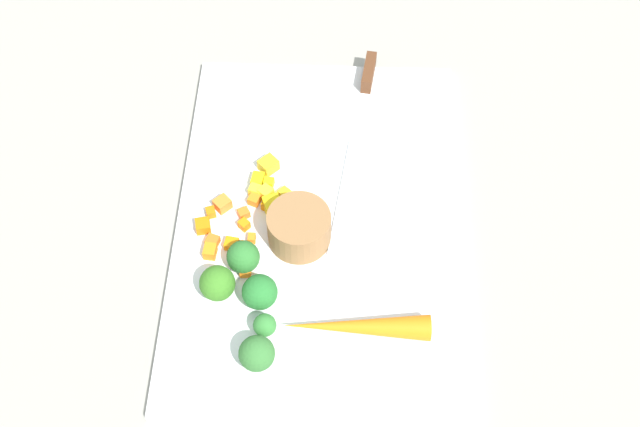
# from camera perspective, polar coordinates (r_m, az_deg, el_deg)

# --- Properties ---
(ground_plane) EXTENTS (4.00, 4.00, 0.00)m
(ground_plane) POSITION_cam_1_polar(r_m,az_deg,el_deg) (0.97, 0.00, -0.72)
(ground_plane) COLOR gray
(cutting_board) EXTENTS (0.51, 0.35, 0.01)m
(cutting_board) POSITION_cam_1_polar(r_m,az_deg,el_deg) (0.96, 0.00, -0.53)
(cutting_board) COLOR white
(cutting_board) RESTS_ON ground_plane
(prep_bowl) EXTENTS (0.08, 0.08, 0.05)m
(prep_bowl) POSITION_cam_1_polar(r_m,az_deg,el_deg) (0.92, -1.53, -1.04)
(prep_bowl) COLOR olive
(prep_bowl) RESTS_ON cutting_board
(chef_knife) EXTENTS (0.32, 0.06, 0.02)m
(chef_knife) POSITION_cam_1_polar(r_m,az_deg,el_deg) (1.05, 3.04, 7.39)
(chef_knife) COLOR silver
(chef_knife) RESTS_ON cutting_board
(whole_carrot) EXTENTS (0.03, 0.16, 0.03)m
(whole_carrot) POSITION_cam_1_polar(r_m,az_deg,el_deg) (0.87, 2.65, -8.25)
(whole_carrot) COLOR orange
(whole_carrot) RESTS_ON cutting_board
(carrot_dice_0) EXTENTS (0.02, 0.02, 0.01)m
(carrot_dice_0) POSITION_cam_1_polar(r_m,az_deg,el_deg) (0.94, -7.84, -2.03)
(carrot_dice_0) COLOR orange
(carrot_dice_0) RESTS_ON cutting_board
(carrot_dice_1) EXTENTS (0.02, 0.02, 0.01)m
(carrot_dice_1) POSITION_cam_1_polar(r_m,az_deg,el_deg) (0.97, -4.81, 1.01)
(carrot_dice_1) COLOR orange
(carrot_dice_1) RESTS_ON cutting_board
(carrot_dice_2) EXTENTS (0.02, 0.02, 0.01)m
(carrot_dice_2) POSITION_cam_1_polar(r_m,az_deg,el_deg) (0.93, -8.02, -2.76)
(carrot_dice_2) COLOR orange
(carrot_dice_2) RESTS_ON cutting_board
(carrot_dice_3) EXTENTS (0.02, 0.02, 0.01)m
(carrot_dice_3) POSITION_cam_1_polar(r_m,az_deg,el_deg) (0.95, -8.52, -0.90)
(carrot_dice_3) COLOR orange
(carrot_dice_3) RESTS_ON cutting_board
(carrot_dice_4) EXTENTS (0.02, 0.02, 0.01)m
(carrot_dice_4) POSITION_cam_1_polar(r_m,az_deg,el_deg) (0.95, -5.56, -0.82)
(carrot_dice_4) COLOR orange
(carrot_dice_4) RESTS_ON cutting_board
(carrot_dice_5) EXTENTS (0.02, 0.02, 0.01)m
(carrot_dice_5) POSITION_cam_1_polar(r_m,az_deg,el_deg) (0.93, -6.08, -2.98)
(carrot_dice_5) COLOR orange
(carrot_dice_5) RESTS_ON cutting_board
(carrot_dice_6) EXTENTS (0.01, 0.01, 0.01)m
(carrot_dice_6) POSITION_cam_1_polar(r_m,az_deg,el_deg) (0.96, -7.99, -0.06)
(carrot_dice_6) COLOR orange
(carrot_dice_6) RESTS_ON cutting_board
(carrot_dice_7) EXTENTS (0.01, 0.01, 0.01)m
(carrot_dice_7) POSITION_cam_1_polar(r_m,az_deg,el_deg) (0.93, -5.76, -2.40)
(carrot_dice_7) COLOR orange
(carrot_dice_7) RESTS_ON cutting_board
(carrot_dice_8) EXTENTS (0.01, 0.01, 0.01)m
(carrot_dice_8) POSITION_cam_1_polar(r_m,az_deg,el_deg) (0.94, -4.99, -1.81)
(carrot_dice_8) COLOR orange
(carrot_dice_8) RESTS_ON cutting_board
(carrot_dice_9) EXTENTS (0.02, 0.02, 0.01)m
(carrot_dice_9) POSITION_cam_1_polar(r_m,az_deg,el_deg) (0.96, -5.58, -0.09)
(carrot_dice_9) COLOR orange
(carrot_dice_9) RESTS_ON cutting_board
(carrot_dice_10) EXTENTS (0.02, 0.02, 0.01)m
(carrot_dice_10) POSITION_cam_1_polar(r_m,az_deg,el_deg) (0.96, -3.76, 0.69)
(carrot_dice_10) COLOR orange
(carrot_dice_10) RESTS_ON cutting_board
(carrot_dice_11) EXTENTS (0.02, 0.02, 0.01)m
(carrot_dice_11) POSITION_cam_1_polar(r_m,az_deg,el_deg) (0.97, -7.12, 0.69)
(carrot_dice_11) COLOR orange
(carrot_dice_11) RESTS_ON cutting_board
(carrot_dice_12) EXTENTS (0.01, 0.01, 0.01)m
(carrot_dice_12) POSITION_cam_1_polar(r_m,az_deg,el_deg) (0.91, -5.46, -4.17)
(carrot_dice_12) COLOR orange
(carrot_dice_12) RESTS_ON cutting_board
(carrot_dice_13) EXTENTS (0.02, 0.02, 0.01)m
(carrot_dice_13) POSITION_cam_1_polar(r_m,az_deg,el_deg) (0.94, -6.46, -2.23)
(carrot_dice_13) COLOR orange
(carrot_dice_13) RESTS_ON cutting_board
(pepper_dice_0) EXTENTS (0.02, 0.02, 0.01)m
(pepper_dice_0) POSITION_cam_1_polar(r_m,az_deg,el_deg) (0.97, -4.71, 1.69)
(pepper_dice_0) COLOR yellow
(pepper_dice_0) RESTS_ON cutting_board
(pepper_dice_1) EXTENTS (0.01, 0.01, 0.01)m
(pepper_dice_1) POSITION_cam_1_polar(r_m,az_deg,el_deg) (0.98, -3.75, 2.25)
(pepper_dice_1) COLOR yellow
(pepper_dice_1) RESTS_ON cutting_board
(pepper_dice_2) EXTENTS (0.02, 0.02, 0.01)m
(pepper_dice_2) POSITION_cam_1_polar(r_m,az_deg,el_deg) (0.98, -4.57, 2.45)
(pepper_dice_2) COLOR yellow
(pepper_dice_2) RESTS_ON cutting_board
(pepper_dice_3) EXTENTS (0.03, 0.03, 0.02)m
(pepper_dice_3) POSITION_cam_1_polar(r_m,az_deg,el_deg) (0.99, -3.78, 3.55)
(pepper_dice_3) COLOR yellow
(pepper_dice_3) RESTS_ON cutting_board
(pepper_dice_4) EXTENTS (0.03, 0.03, 0.02)m
(pepper_dice_4) POSITION_cam_1_polar(r_m,az_deg,el_deg) (0.96, -3.47, 0.58)
(pepper_dice_4) COLOR yellow
(pepper_dice_4) RESTS_ON cutting_board
(pepper_dice_5) EXTENTS (0.02, 0.02, 0.01)m
(pepper_dice_5) POSITION_cam_1_polar(r_m,az_deg,el_deg) (0.97, -2.58, 1.45)
(pepper_dice_5) COLOR yellow
(pepper_dice_5) RESTS_ON cutting_board
(pepper_dice_6) EXTENTS (0.02, 0.02, 0.01)m
(pepper_dice_6) POSITION_cam_1_polar(r_m,az_deg,el_deg) (0.97, -3.96, 1.52)
(pepper_dice_6) COLOR yellow
(pepper_dice_6) RESTS_ON cutting_board
(broccoli_floret_0) EXTENTS (0.04, 0.04, 0.04)m
(broccoli_floret_0) POSITION_cam_1_polar(r_m,az_deg,el_deg) (0.89, -7.49, -5.08)
(broccoli_floret_0) COLOR #87B965
(broccoli_floret_0) RESTS_ON cutting_board
(broccoli_floret_1) EXTENTS (0.03, 0.03, 0.03)m
(broccoli_floret_1) POSITION_cam_1_polar(r_m,az_deg,el_deg) (0.87, -4.05, -8.14)
(broccoli_floret_1) COLOR #82B762
(broccoli_floret_1) RESTS_ON cutting_board
(broccoli_floret_2) EXTENTS (0.04, 0.04, 0.04)m
(broccoli_floret_2) POSITION_cam_1_polar(r_m,az_deg,el_deg) (0.85, -4.63, -10.16)
(broccoli_floret_2) COLOR #92B65D
(broccoli_floret_2) RESTS_ON cutting_board
(broccoli_floret_3) EXTENTS (0.04, 0.04, 0.04)m
(broccoli_floret_3) POSITION_cam_1_polar(r_m,az_deg,el_deg) (0.91, -5.62, -3.18)
(broccoli_floret_3) COLOR #80AB54
(broccoli_floret_3) RESTS_ON cutting_board
(broccoli_floret_4) EXTENTS (0.04, 0.04, 0.04)m
(broccoli_floret_4) POSITION_cam_1_polar(r_m,az_deg,el_deg) (0.88, -4.41, -5.75)
(broccoli_floret_4) COLOR #94B65E
(broccoli_floret_4) RESTS_ON cutting_board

